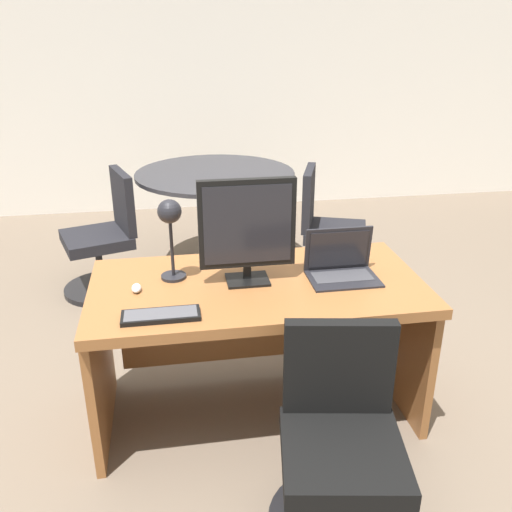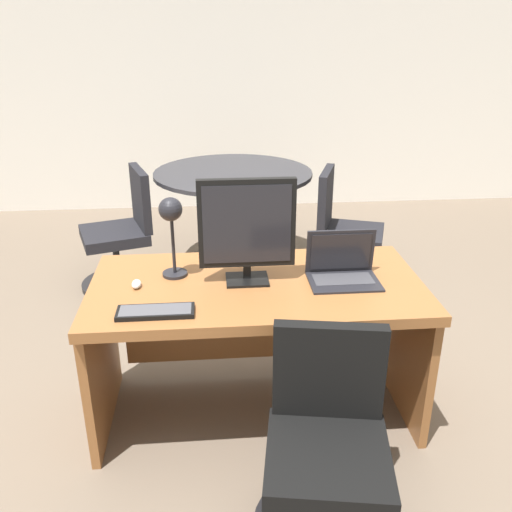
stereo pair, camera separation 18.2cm
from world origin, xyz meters
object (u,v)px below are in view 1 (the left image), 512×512
object	(u,v)px
monitor	(247,227)
meeting_table	(216,196)
mouse	(136,288)
meeting_chair_near	(327,236)
keyboard	(161,315)
meeting_chair_far	(106,244)
desk	(256,315)
desk_lamp	(170,222)
coffee_mug	(333,243)
office_chair	(340,454)
laptop	(340,261)

from	to	relation	value
monitor	meeting_table	distance (m)	1.87
mouse	meeting_chair_near	bearing A→B (deg)	48.58
keyboard	meeting_chair_far	distance (m)	1.93
desk	desk_lamp	world-z (taller)	desk_lamp
coffee_mug	office_chair	bearing A→B (deg)	-103.92
monitor	meeting_chair_near	bearing A→B (deg)	60.76
monitor	desk_lamp	bearing A→B (deg)	168.71
desk	monitor	bearing A→B (deg)	-160.37
desk_lamp	coffee_mug	size ratio (longest dim) A/B	3.59
monitor	meeting_chair_far	world-z (taller)	monitor
meeting_chair_far	desk	bearing A→B (deg)	-60.61
desk	meeting_chair_far	xyz separation A→B (m)	(-0.87, 1.54, -0.18)
keyboard	meeting_chair_far	xyz separation A→B (m)	(-0.42, 1.85, -0.39)
laptop	desk_lamp	world-z (taller)	desk_lamp
desk	meeting_table	bearing A→B (deg)	90.70
mouse	keyboard	bearing A→B (deg)	-67.73
laptop	meeting_table	xyz separation A→B (m)	(-0.43, 1.83, -0.20)
desk	laptop	distance (m)	0.49
keyboard	mouse	bearing A→B (deg)	112.27
desk	laptop	xyz separation A→B (m)	(0.41, -0.02, 0.26)
monitor	office_chair	world-z (taller)	monitor
meeting_chair_near	laptop	bearing A→B (deg)	-104.81
mouse	monitor	bearing A→B (deg)	2.62
laptop	desk_lamp	bearing A→B (deg)	174.95
laptop	mouse	size ratio (longest dim) A/B	4.33
meeting_table	mouse	bearing A→B (deg)	-106.14
monitor	mouse	bearing A→B (deg)	-177.38
monitor	desk_lamp	size ratio (longest dim) A/B	1.24
laptop	mouse	distance (m)	0.97
meeting_chair_far	mouse	bearing A→B (deg)	-78.88
desk	office_chair	distance (m)	0.81
desk_lamp	coffee_mug	bearing A→B (deg)	15.23
coffee_mug	meeting_table	world-z (taller)	coffee_mug
mouse	meeting_table	distance (m)	1.94
keyboard	meeting_chair_far	size ratio (longest dim) A/B	0.36
monitor	meeting_chair_near	world-z (taller)	monitor
office_chair	coffee_mug	bearing A→B (deg)	76.08
mouse	coffee_mug	world-z (taller)	coffee_mug
coffee_mug	meeting_chair_near	size ratio (longest dim) A/B	0.13
laptop	desk_lamp	distance (m)	0.83
monitor	laptop	size ratio (longest dim) A/B	1.51
desk	monitor	xyz separation A→B (m)	(-0.04, -0.02, 0.47)
desk	mouse	bearing A→B (deg)	-176.01
laptop	coffee_mug	size ratio (longest dim) A/B	2.95
desk_lamp	meeting_table	world-z (taller)	desk_lamp
desk	coffee_mug	distance (m)	0.60
keyboard	meeting_chair_near	distance (m)	2.26
desk_lamp	keyboard	bearing A→B (deg)	-99.92
keyboard	meeting_chair_near	size ratio (longest dim) A/B	0.38
keyboard	mouse	world-z (taller)	mouse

